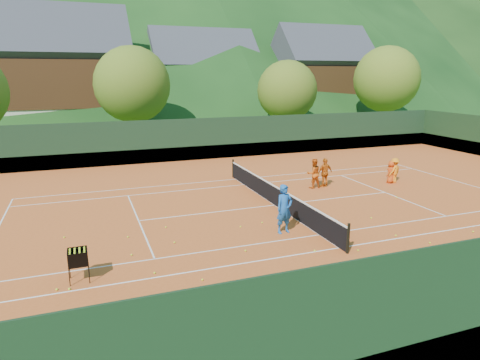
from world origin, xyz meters
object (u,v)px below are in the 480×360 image
object	(u,v)px
chalet_left	(59,78)
chalet_right	(320,80)
ball_hopper	(78,258)
student_a	(314,173)
tennis_net	(275,195)
student_b	(325,173)
coach	(284,209)
student_c	(391,172)
chalet_mid	(203,83)
student_d	(394,170)

from	to	relation	value
chalet_left	chalet_right	world-z (taller)	chalet_left
chalet_right	ball_hopper	bearing A→B (deg)	-129.53
student_a	chalet_left	world-z (taller)	chalet_left
tennis_net	chalet_left	distance (m)	32.04
tennis_net	student_b	bearing A→B (deg)	28.06
coach	tennis_net	bearing A→B (deg)	61.76
student_c	chalet_right	distance (m)	31.19
student_b	chalet_mid	xyz separation A→B (m)	(2.00, 31.87, 4.16)
student_a	chalet_right	size ratio (longest dim) A/B	0.14
ball_hopper	chalet_right	bearing A→B (deg)	50.47
student_d	chalet_right	bearing A→B (deg)	-134.94
student_b	student_c	bearing A→B (deg)	163.29
coach	chalet_mid	bearing A→B (deg)	70.25
student_b	chalet_right	world-z (taller)	chalet_right
student_c	tennis_net	size ratio (longest dim) A/B	0.11
tennis_net	chalet_right	size ratio (longest dim) A/B	1.01
chalet_mid	chalet_right	world-z (taller)	chalet_right
coach	student_c	xyz separation A→B (m)	(9.19, 4.97, -0.34)
student_b	chalet_mid	size ratio (longest dim) A/B	0.13
student_a	student_d	world-z (taller)	student_a
coach	student_c	bearing A→B (deg)	19.56
ball_hopper	chalet_left	size ratio (longest dim) A/B	0.07
student_d	ball_hopper	size ratio (longest dim) A/B	1.44
student_a	chalet_right	bearing A→B (deg)	-120.39
student_b	student_c	size ratio (longest dim) A/B	1.26
student_b	student_c	world-z (taller)	student_b
coach	student_b	distance (m)	7.59
student_d	chalet_mid	world-z (taller)	chalet_mid
chalet_left	chalet_right	xyz separation A→B (m)	(30.00, 0.00, -0.39)
tennis_net	chalet_left	xyz separation A→B (m)	(-10.00, 30.00, 5.13)
student_c	ball_hopper	world-z (taller)	student_c
coach	chalet_right	bearing A→B (deg)	48.74
tennis_net	student_d	bearing A→B (deg)	10.73
coach	chalet_mid	xyz separation A→B (m)	(7.19, 37.40, 3.99)
student_d	chalet_left	size ratio (longest dim) A/B	0.10
student_a	chalet_left	bearing A→B (deg)	-63.90
ball_hopper	chalet_mid	xyz separation A→B (m)	(14.79, 38.88, 4.22)
student_a	ball_hopper	xyz separation A→B (m)	(-12.09, -7.04, -0.07)
coach	chalet_left	bearing A→B (deg)	95.91
student_c	ball_hopper	distance (m)	17.98
student_d	tennis_net	distance (m)	8.37
student_b	student_d	xyz separation A→B (m)	(4.23, -0.57, -0.09)
coach	chalet_left	size ratio (longest dim) A/B	0.14
student_c	chalet_mid	bearing A→B (deg)	-109.97
coach	student_a	distance (m)	7.15
student_c	chalet_left	distance (m)	34.01
ball_hopper	chalet_right	xyz separation A→B (m)	(28.79, 34.89, 4.49)
tennis_net	student_c	bearing A→B (deg)	11.16
student_c	tennis_net	bearing A→B (deg)	-12.34
tennis_net	student_a	bearing A→B (deg)	33.15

